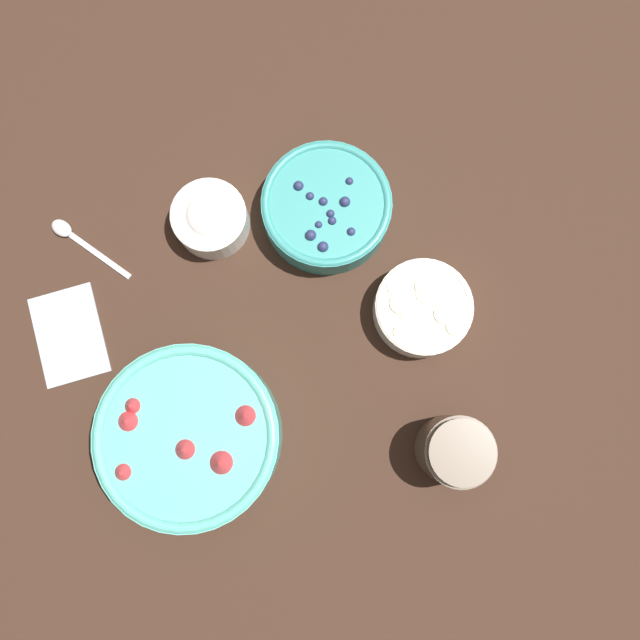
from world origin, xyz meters
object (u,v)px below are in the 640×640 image
(bowl_bananas, at_px, (422,308))
(bowl_cream, at_px, (210,218))
(bowl_blueberries, at_px, (326,207))
(bowl_strawberries, at_px, (189,436))
(jar_chocolate, at_px, (454,450))

(bowl_bananas, distance_m, bowl_cream, 0.32)
(bowl_blueberries, relative_size, bowl_bananas, 1.36)
(bowl_blueberries, height_order, bowl_bananas, bowl_blueberries)
(bowl_strawberries, relative_size, jar_chocolate, 2.48)
(bowl_cream, height_order, jar_chocolate, jar_chocolate)
(bowl_strawberries, distance_m, bowl_bananas, 0.35)
(bowl_bananas, bearing_deg, bowl_blueberries, -179.79)
(bowl_bananas, bearing_deg, bowl_cream, -155.84)
(bowl_cream, xyz_separation_m, jar_chocolate, (0.45, 0.03, 0.01))
(bowl_bananas, distance_m, jar_chocolate, 0.19)
(bowl_strawberries, distance_m, jar_chocolate, 0.34)
(bowl_cream, bearing_deg, jar_chocolate, 3.52)
(bowl_strawberries, bearing_deg, jar_chocolate, 44.64)
(bowl_strawberries, xyz_separation_m, bowl_blueberries, (-0.11, 0.34, -0.01))
(jar_chocolate, bearing_deg, bowl_strawberries, -135.36)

